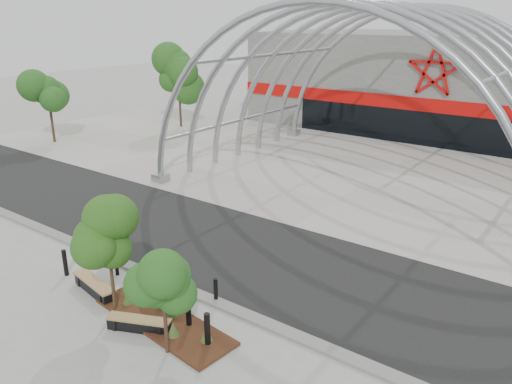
# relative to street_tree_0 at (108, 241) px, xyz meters

# --- Properties ---
(ground) EXTENTS (140.00, 140.00, 0.00)m
(ground) POSITION_rel_street_tree_0_xyz_m (1.09, 2.57, -2.60)
(ground) COLOR #969691
(ground) RESTS_ON ground
(road) EXTENTS (140.00, 7.00, 0.02)m
(road) POSITION_rel_street_tree_0_xyz_m (1.09, 6.07, -2.59)
(road) COLOR black
(road) RESTS_ON ground
(forecourt) EXTENTS (60.00, 17.00, 0.04)m
(forecourt) POSITION_rel_street_tree_0_xyz_m (1.09, 18.07, -2.58)
(forecourt) COLOR #AAA399
(forecourt) RESTS_ON ground
(kerb) EXTENTS (60.00, 0.50, 0.12)m
(kerb) POSITION_rel_street_tree_0_xyz_m (1.09, 2.32, -2.54)
(kerb) COLOR slate
(kerb) RESTS_ON ground
(arena_building) EXTENTS (34.00, 15.24, 8.00)m
(arena_building) POSITION_rel_street_tree_0_xyz_m (1.09, 36.02, 1.39)
(arena_building) COLOR slate
(arena_building) RESTS_ON ground
(vault_canopy) EXTENTS (20.80, 15.80, 20.36)m
(vault_canopy) POSITION_rel_street_tree_0_xyz_m (1.09, 18.07, -2.58)
(vault_canopy) COLOR #989CA1
(vault_canopy) RESTS_ON ground
(planting_bed) EXTENTS (5.57, 2.25, 0.57)m
(planting_bed) POSITION_rel_street_tree_0_xyz_m (1.73, 0.51, -2.46)
(planting_bed) COLOR black
(planting_bed) RESTS_ON ground
(street_tree_0) EXTENTS (1.59, 1.59, 3.62)m
(street_tree_0) POSITION_rel_street_tree_0_xyz_m (0.00, 0.00, 0.00)
(street_tree_0) COLOR #332714
(street_tree_0) RESTS_ON ground
(street_tree_1) EXTENTS (1.42, 1.42, 3.36)m
(street_tree_1) POSITION_rel_street_tree_0_xyz_m (3.02, -0.52, -0.19)
(street_tree_1) COLOR #341913
(street_tree_1) RESTS_ON ground
(bench_0) EXTENTS (2.37, 0.91, 0.49)m
(bench_0) POSITION_rel_street_tree_0_xyz_m (-1.52, 0.31, -2.36)
(bench_0) COLOR black
(bench_0) RESTS_ON ground
(bench_1) EXTENTS (2.09, 1.26, 0.44)m
(bench_1) POSITION_rel_street_tree_0_xyz_m (1.51, -0.28, -2.39)
(bench_1) COLOR black
(bench_1) RESTS_ON ground
(bollard_0) EXTENTS (0.17, 0.17, 1.06)m
(bollard_0) POSITION_rel_street_tree_0_xyz_m (-3.48, 0.48, -2.07)
(bollard_0) COLOR black
(bollard_0) RESTS_ON ground
(bollard_1) EXTENTS (0.14, 0.14, 0.87)m
(bollard_1) POSITION_rel_street_tree_0_xyz_m (-1.92, 1.65, -2.16)
(bollard_1) COLOR black
(bollard_1) RESTS_ON ground
(bollard_2) EXTENTS (0.14, 0.14, 0.90)m
(bollard_2) POSITION_rel_street_tree_0_xyz_m (2.39, 2.43, -2.15)
(bollard_2) COLOR black
(bollard_2) RESTS_ON ground
(bollard_3) EXTENTS (0.17, 0.17, 1.09)m
(bollard_3) POSITION_rel_street_tree_0_xyz_m (2.67, 0.78, -2.05)
(bollard_3) COLOR black
(bollard_3) RESTS_ON ground
(bollard_4) EXTENTS (0.18, 0.18, 1.14)m
(bollard_4) POSITION_rel_street_tree_0_xyz_m (3.81, 0.39, -2.03)
(bollard_4) COLOR black
(bollard_4) RESTS_ON ground
(bg_tree_0) EXTENTS (3.00, 3.00, 6.45)m
(bg_tree_0) POSITION_rel_street_tree_0_xyz_m (-18.91, 22.57, 2.04)
(bg_tree_0) COLOR black
(bg_tree_0) RESTS_ON ground
(bg_tree_2) EXTENTS (2.55, 2.55, 5.38)m
(bg_tree_2) POSITION_rel_street_tree_0_xyz_m (-22.91, 12.57, 1.26)
(bg_tree_2) COLOR #302115
(bg_tree_2) RESTS_ON ground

